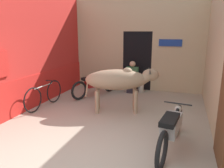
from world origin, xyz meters
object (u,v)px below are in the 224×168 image
(shopkeeper_seated, at_px, (132,76))
(plastic_stool, at_px, (141,86))
(motorcycle_near, at_px, (171,128))
(bicycle, at_px, (44,95))
(motorcycle_far, at_px, (95,84))
(cow, at_px, (120,80))

(shopkeeper_seated, height_order, plastic_stool, shopkeeper_seated)
(motorcycle_near, height_order, bicycle, motorcycle_near)
(bicycle, height_order, plastic_stool, bicycle)
(motorcycle_far, distance_m, plastic_stool, 1.79)
(plastic_stool, bearing_deg, motorcycle_near, -71.08)
(cow, xyz_separation_m, motorcycle_near, (1.55, -1.70, -0.47))
(motorcycle_near, height_order, shopkeeper_seated, shopkeeper_seated)
(cow, relative_size, shopkeeper_seated, 1.77)
(motorcycle_near, relative_size, motorcycle_far, 1.09)
(cow, relative_size, bicycle, 1.21)
(cow, distance_m, bicycle, 2.38)
(cow, xyz_separation_m, bicycle, (-2.29, -0.35, -0.56))
(shopkeeper_seated, bearing_deg, cow, -86.47)
(motorcycle_near, bearing_deg, shopkeeper_seated, 113.84)
(cow, bearing_deg, shopkeeper_seated, 93.53)
(cow, bearing_deg, plastic_stool, 85.66)
(motorcycle_near, distance_m, shopkeeper_seated, 4.16)
(motorcycle_near, xyz_separation_m, motorcycle_far, (-2.83, 2.99, -0.02))
(motorcycle_near, xyz_separation_m, bicycle, (-3.84, 1.35, -0.08))
(motorcycle_near, bearing_deg, plastic_stool, 108.92)
(cow, height_order, plastic_stool, cow)
(motorcycle_far, height_order, bicycle, motorcycle_far)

